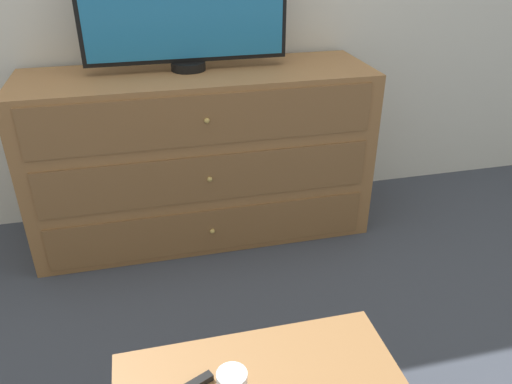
% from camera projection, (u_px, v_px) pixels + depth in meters
% --- Properties ---
extents(ground_plane, '(12.00, 12.00, 0.00)m').
position_uv_depth(ground_plane, '(186.00, 203.00, 2.88)').
color(ground_plane, '#383D47').
extents(dresser, '(1.62, 0.52, 0.83)m').
position_uv_depth(dresser, '(202.00, 156.00, 2.46)').
color(dresser, olive).
rests_on(dresser, ground_plane).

